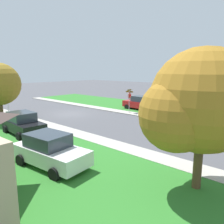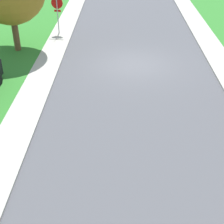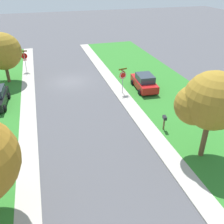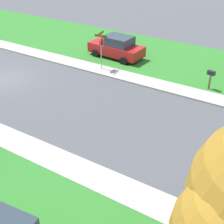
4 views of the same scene
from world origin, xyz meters
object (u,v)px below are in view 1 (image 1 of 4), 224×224
(car_white_kerbside_mid, at_px, (50,151))
(tree_sidewalk_near, at_px, (196,104))
(stop_sign_near_corner, at_px, (7,98))
(stop_sign_far_corner, at_px, (129,97))
(car_red_driveway_right, at_px, (140,103))
(car_black_near_corner, at_px, (23,124))
(mailbox, at_px, (197,112))

(car_white_kerbside_mid, bearing_deg, tree_sidewalk_near, 112.59)
(stop_sign_near_corner, height_order, stop_sign_far_corner, same)
(stop_sign_near_corner, xyz_separation_m, car_red_driveway_right, (-12.27, 9.40, -1.00))
(stop_sign_far_corner, bearing_deg, car_red_driveway_right, -173.23)
(car_white_kerbside_mid, relative_size, tree_sidewalk_near, 0.76)
(car_white_kerbside_mid, relative_size, car_black_near_corner, 1.01)
(car_black_near_corner, bearing_deg, car_red_driveway_right, 177.95)
(car_red_driveway_right, bearing_deg, mailbox, 78.33)
(car_white_kerbside_mid, xyz_separation_m, car_black_near_corner, (-1.85, -6.66, 0.00))
(car_red_driveway_right, distance_m, mailbox, 7.99)
(tree_sidewalk_near, bearing_deg, mailbox, -159.55)
(car_white_kerbside_mid, relative_size, car_red_driveway_right, 1.01)
(car_red_driveway_right, bearing_deg, stop_sign_far_corner, 6.77)
(car_red_driveway_right, relative_size, tree_sidewalk_near, 0.75)
(car_red_driveway_right, height_order, car_black_near_corner, same)
(car_white_kerbside_mid, bearing_deg, car_red_driveway_right, -159.93)
(stop_sign_near_corner, bearing_deg, tree_sidewalk_near, 85.14)
(car_black_near_corner, height_order, mailbox, car_black_near_corner)
(stop_sign_near_corner, bearing_deg, stop_sign_far_corner, 134.99)
(stop_sign_far_corner, height_order, car_black_near_corner, stop_sign_far_corner)
(tree_sidewalk_near, distance_m, mailbox, 13.62)
(stop_sign_near_corner, height_order, tree_sidewalk_near, tree_sidewalk_near)
(stop_sign_near_corner, relative_size, car_red_driveway_right, 0.63)
(car_red_driveway_right, xyz_separation_m, mailbox, (1.62, 7.82, 0.14))
(car_red_driveway_right, distance_m, car_black_near_corner, 14.94)
(car_black_near_corner, bearing_deg, tree_sidewalk_near, 93.51)
(stop_sign_near_corner, height_order, car_white_kerbside_mid, stop_sign_near_corner)
(car_white_kerbside_mid, bearing_deg, mailbox, 173.64)
(car_black_near_corner, bearing_deg, stop_sign_near_corner, -106.71)
(tree_sidewalk_near, bearing_deg, car_red_driveway_right, -138.54)
(car_white_kerbside_mid, distance_m, car_black_near_corner, 6.92)
(mailbox, bearing_deg, car_white_kerbside_mid, -6.36)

